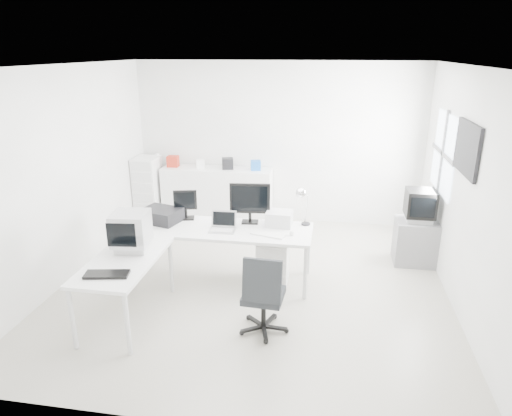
% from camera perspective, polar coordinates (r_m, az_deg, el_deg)
% --- Properties ---
extents(floor, '(5.00, 5.00, 0.01)m').
position_cam_1_polar(floor, '(6.22, -0.31, -9.34)').
color(floor, silver).
rests_on(floor, ground).
extents(ceiling, '(5.00, 5.00, 0.01)m').
position_cam_1_polar(ceiling, '(5.46, -0.36, 17.41)').
color(ceiling, white).
rests_on(ceiling, back_wall).
extents(back_wall, '(5.00, 0.02, 2.80)m').
position_cam_1_polar(back_wall, '(8.09, 2.69, 8.02)').
color(back_wall, white).
rests_on(back_wall, floor).
extents(left_wall, '(0.02, 5.00, 2.80)m').
position_cam_1_polar(left_wall, '(6.57, -22.42, 3.91)').
color(left_wall, white).
rests_on(left_wall, floor).
extents(right_wall, '(0.02, 5.00, 2.80)m').
position_cam_1_polar(right_wall, '(5.82, 24.73, 1.74)').
color(right_wall, white).
rests_on(right_wall, floor).
extents(window, '(0.02, 1.20, 1.10)m').
position_cam_1_polar(window, '(6.90, 22.38, 6.31)').
color(window, white).
rests_on(window, right_wall).
extents(wall_picture, '(0.04, 0.90, 0.60)m').
position_cam_1_polar(wall_picture, '(5.79, 24.89, 6.77)').
color(wall_picture, black).
rests_on(wall_picture, right_wall).
extents(main_desk, '(2.40, 0.80, 0.75)m').
position_cam_1_polar(main_desk, '(6.17, -4.37, -5.71)').
color(main_desk, silver).
rests_on(main_desk, floor).
extents(side_desk, '(0.70, 1.40, 0.75)m').
position_cam_1_polar(side_desk, '(5.52, -15.85, -9.67)').
color(side_desk, silver).
rests_on(side_desk, floor).
extents(drawer_pedestal, '(0.40, 0.50, 0.60)m').
position_cam_1_polar(drawer_pedestal, '(6.13, 2.17, -6.62)').
color(drawer_pedestal, silver).
rests_on(drawer_pedestal, floor).
extents(inkjet_printer, '(0.59, 0.52, 0.18)m').
position_cam_1_polar(inkjet_printer, '(6.33, -11.76, -0.88)').
color(inkjet_printer, black).
rests_on(inkjet_printer, main_desk).
extents(lcd_monitor_small, '(0.35, 0.25, 0.40)m').
position_cam_1_polar(lcd_monitor_small, '(6.33, -8.81, 0.35)').
color(lcd_monitor_small, black).
rests_on(lcd_monitor_small, main_desk).
extents(lcd_monitor_large, '(0.56, 0.27, 0.56)m').
position_cam_1_polar(lcd_monitor_large, '(6.09, -0.77, 0.63)').
color(lcd_monitor_large, black).
rests_on(lcd_monitor_large, main_desk).
extents(laptop, '(0.38, 0.39, 0.25)m').
position_cam_1_polar(laptop, '(5.88, -4.24, -1.75)').
color(laptop, '#B7B7BA').
rests_on(laptop, main_desk).
extents(white_keyboard, '(0.46, 0.25, 0.02)m').
position_cam_1_polar(white_keyboard, '(5.77, 1.48, -3.33)').
color(white_keyboard, silver).
rests_on(white_keyboard, main_desk).
extents(white_mouse, '(0.06, 0.06, 0.06)m').
position_cam_1_polar(white_mouse, '(5.78, 4.50, -3.13)').
color(white_mouse, silver).
rests_on(white_mouse, main_desk).
extents(laser_printer, '(0.35, 0.30, 0.19)m').
position_cam_1_polar(laser_printer, '(6.07, 2.91, -1.31)').
color(laser_printer, silver).
rests_on(laser_printer, main_desk).
extents(desk_lamp, '(0.20, 0.20, 0.47)m').
position_cam_1_polar(desk_lamp, '(6.07, 6.30, 0.00)').
color(desk_lamp, silver).
rests_on(desk_lamp, main_desk).
extents(crt_monitor, '(0.46, 0.46, 0.47)m').
position_cam_1_polar(crt_monitor, '(5.46, -15.35, -2.81)').
color(crt_monitor, '#B7B7BA').
rests_on(crt_monitor, side_desk).
extents(black_keyboard, '(0.48, 0.26, 0.03)m').
position_cam_1_polar(black_keyboard, '(5.03, -18.16, -7.89)').
color(black_keyboard, black).
rests_on(black_keyboard, side_desk).
extents(office_chair, '(0.59, 0.59, 0.97)m').
position_cam_1_polar(office_chair, '(5.03, 0.96, -10.42)').
color(office_chair, '#27292C').
rests_on(office_chair, floor).
extents(tv_cabinet, '(0.60, 0.49, 0.65)m').
position_cam_1_polar(tv_cabinet, '(7.04, 19.32, -4.00)').
color(tv_cabinet, slate).
rests_on(tv_cabinet, floor).
extents(crt_tv, '(0.50, 0.48, 0.45)m').
position_cam_1_polar(crt_tv, '(6.85, 19.82, 0.23)').
color(crt_tv, black).
rests_on(crt_tv, tv_cabinet).
extents(sideboard, '(1.96, 0.49, 0.98)m').
position_cam_1_polar(sideboard, '(8.25, -4.84, 1.67)').
color(sideboard, silver).
rests_on(sideboard, floor).
extents(clutter_box_a, '(0.20, 0.18, 0.19)m').
position_cam_1_polar(clutter_box_a, '(8.32, -10.33, 5.76)').
color(clutter_box_a, '#AF2819').
rests_on(clutter_box_a, sideboard).
extents(clutter_box_b, '(0.19, 0.18, 0.15)m').
position_cam_1_polar(clutter_box_b, '(8.18, -7.00, 5.53)').
color(clutter_box_b, silver).
rests_on(clutter_box_b, sideboard).
extents(clutter_box_c, '(0.23, 0.22, 0.19)m').
position_cam_1_polar(clutter_box_c, '(8.05, -3.57, 5.57)').
color(clutter_box_c, black).
rests_on(clutter_box_c, sideboard).
extents(clutter_box_d, '(0.20, 0.18, 0.17)m').
position_cam_1_polar(clutter_box_d, '(7.96, -0.04, 5.36)').
color(clutter_box_d, blue).
rests_on(clutter_box_d, sideboard).
extents(clutter_bottle, '(0.07, 0.07, 0.22)m').
position_cam_1_polar(clutter_bottle, '(8.46, -12.17, 5.95)').
color(clutter_bottle, silver).
rests_on(clutter_bottle, sideboard).
extents(filing_cabinet, '(0.41, 0.49, 1.17)m').
position_cam_1_polar(filing_cabinet, '(8.44, -13.33, 2.29)').
color(filing_cabinet, silver).
rests_on(filing_cabinet, floor).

